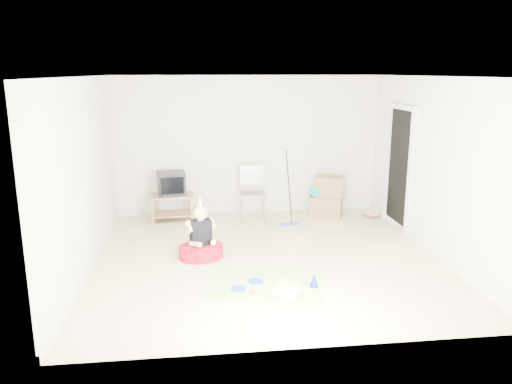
{
  "coord_description": "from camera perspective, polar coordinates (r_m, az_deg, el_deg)",
  "views": [
    {
      "loc": [
        -0.97,
        -6.84,
        2.67
      ],
      "look_at": [
        -0.1,
        0.4,
        0.9
      ],
      "focal_mm": 35.0,
      "sensor_mm": 36.0,
      "label": 1
    }
  ],
  "objects": [
    {
      "name": "folding_chair",
      "position": [
        9.06,
        -0.38,
        -0.22
      ],
      "size": [
        0.48,
        0.46,
        1.03
      ],
      "color": "gray",
      "rests_on": "ground"
    },
    {
      "name": "birthday_cake",
      "position": [
        6.22,
        3.62,
        -11.38
      ],
      "size": [
        0.39,
        0.37,
        0.15
      ],
      "color": "silver",
      "rests_on": "party_mat"
    },
    {
      "name": "party_mat",
      "position": [
        6.51,
        1.31,
        -10.52
      ],
      "size": [
        1.67,
        1.38,
        0.01
      ],
      "primitive_type": "cube",
      "rotation": [
        0.0,
        0.0,
        -0.25
      ],
      "color": "#FF3582",
      "rests_on": "ground"
    },
    {
      "name": "book_pile",
      "position": [
        9.64,
        13.03,
        -2.54
      ],
      "size": [
        0.29,
        0.32,
        0.09
      ],
      "color": "#2A8038",
      "rests_on": "ground"
    },
    {
      "name": "tv_stand",
      "position": [
        9.27,
        -9.55,
        -1.48
      ],
      "size": [
        0.8,
        0.53,
        0.48
      ],
      "color": "#A37149",
      "rests_on": "ground"
    },
    {
      "name": "blue_plate_far",
      "position": [
        6.38,
        -1.98,
        -10.98
      ],
      "size": [
        0.28,
        0.28,
        0.01
      ],
      "primitive_type": "cylinder",
      "rotation": [
        0.0,
        0.0,
        -0.66
      ],
      "color": "#163CB3",
      "rests_on": "party_mat"
    },
    {
      "name": "blue_party_hat",
      "position": [
        6.46,
        6.66,
        -9.99
      ],
      "size": [
        0.16,
        0.16,
        0.17
      ],
      "primitive_type": "cone",
      "rotation": [
        0.0,
        0.0,
        -0.57
      ],
      "color": "#1721A4",
      "rests_on": "party_mat"
    },
    {
      "name": "doorway_recess",
      "position": [
        8.9,
        16.1,
        2.45
      ],
      "size": [
        0.02,
        0.9,
        2.05
      ],
      "primitive_type": "cube",
      "color": "black",
      "rests_on": "ground"
    },
    {
      "name": "crt_tv",
      "position": [
        9.17,
        -9.65,
        0.98
      ],
      "size": [
        0.54,
        0.47,
        0.43
      ],
      "primitive_type": "cube",
      "rotation": [
        0.0,
        0.0,
        0.12
      ],
      "color": "black",
      "rests_on": "tv_stand"
    },
    {
      "name": "floor_mop",
      "position": [
        8.86,
        3.83,
        -2.18
      ],
      "size": [
        0.33,
        0.43,
        1.29
      ],
      "color": "blue",
      "rests_on": "ground"
    },
    {
      "name": "seated_woman",
      "position": [
        7.38,
        -6.28,
        -5.95
      ],
      "size": [
        0.82,
        0.82,
        0.95
      ],
      "color": "#A60F22",
      "rests_on": "ground"
    },
    {
      "name": "ground",
      "position": [
        7.41,
        1.15,
        -7.49
      ],
      "size": [
        5.0,
        5.0,
        0.0
      ],
      "primitive_type": "plane",
      "color": "beige",
      "rests_on": "ground"
    },
    {
      "name": "orange_cup_near",
      "position": [
        6.69,
        3.5,
        -9.51
      ],
      "size": [
        0.06,
        0.06,
        0.07
      ],
      "primitive_type": "cylinder",
      "rotation": [
        0.0,
        0.0,
        0.03
      ],
      "color": "orange",
      "rests_on": "party_mat"
    },
    {
      "name": "blue_plate_near",
      "position": [
        6.59,
        -0.04,
        -10.16
      ],
      "size": [
        0.23,
        0.23,
        0.01
      ],
      "primitive_type": "cylinder",
      "rotation": [
        0.0,
        0.0,
        0.17
      ],
      "color": "#163CB3",
      "rests_on": "party_mat"
    },
    {
      "name": "cardboard_boxes",
      "position": [
        9.48,
        8.03,
        -0.59
      ],
      "size": [
        0.72,
        0.63,
        0.75
      ],
      "color": "olive",
      "rests_on": "ground"
    },
    {
      "name": "orange_cup_far",
      "position": [
        6.22,
        -0.16,
        -11.28
      ],
      "size": [
        0.08,
        0.08,
        0.08
      ],
      "primitive_type": "cylinder",
      "rotation": [
        0.0,
        0.0,
        0.08
      ],
      "color": "orange",
      "rests_on": "party_mat"
    }
  ]
}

